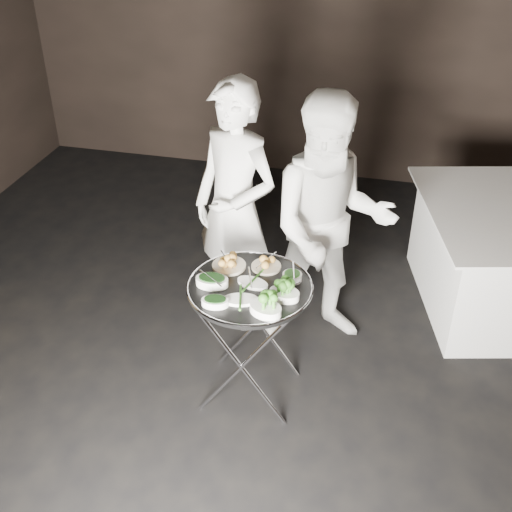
% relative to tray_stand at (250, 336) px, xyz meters
% --- Properties ---
extents(floor, '(6.00, 7.00, 0.05)m').
position_rel_tray_stand_xyz_m(floor, '(-0.11, -0.21, -0.49)').
color(floor, black).
rests_on(floor, ground).
extents(wall_back, '(6.00, 0.05, 3.00)m').
position_rel_tray_stand_xyz_m(wall_back, '(-0.11, 3.32, 1.04)').
color(wall_back, black).
rests_on(wall_back, floor).
extents(tray_stand, '(0.56, 0.47, 0.82)m').
position_rel_tray_stand_xyz_m(tray_stand, '(0.00, 0.00, 0.00)').
color(tray_stand, silver).
rests_on(tray_stand, floor).
extents(serving_tray, '(0.73, 0.73, 0.04)m').
position_rel_tray_stand_xyz_m(serving_tray, '(0.00, 0.00, 0.37)').
color(serving_tray, black).
rests_on(serving_tray, tray_stand).
extents(potato_plate_a, '(0.22, 0.22, 0.07)m').
position_rel_tray_stand_xyz_m(potato_plate_a, '(-0.17, 0.16, 0.41)').
color(potato_plate_a, beige).
rests_on(potato_plate_a, serving_tray).
extents(potato_plate_b, '(0.18, 0.18, 0.06)m').
position_rel_tray_stand_xyz_m(potato_plate_b, '(0.05, 0.21, 0.41)').
color(potato_plate_b, beige).
rests_on(potato_plate_b, serving_tray).
extents(greens_bowl, '(0.11, 0.11, 0.07)m').
position_rel_tray_stand_xyz_m(greens_bowl, '(0.22, 0.12, 0.41)').
color(greens_bowl, white).
rests_on(greens_bowl, serving_tray).
extents(asparagus_plate_a, '(0.21, 0.15, 0.04)m').
position_rel_tray_stand_xyz_m(asparagus_plate_a, '(0.01, 0.02, 0.39)').
color(asparagus_plate_a, white).
rests_on(asparagus_plate_a, serving_tray).
extents(asparagus_plate_b, '(0.22, 0.15, 0.04)m').
position_rel_tray_stand_xyz_m(asparagus_plate_b, '(-0.02, -0.15, 0.39)').
color(asparagus_plate_b, white).
rests_on(asparagus_plate_b, serving_tray).
extents(spinach_bowl_a, '(0.20, 0.13, 0.08)m').
position_rel_tray_stand_xyz_m(spinach_bowl_a, '(-0.21, -0.04, 0.41)').
color(spinach_bowl_a, white).
rests_on(spinach_bowl_a, serving_tray).
extents(spinach_bowl_b, '(0.17, 0.12, 0.06)m').
position_rel_tray_stand_xyz_m(spinach_bowl_b, '(-0.14, -0.22, 0.41)').
color(spinach_bowl_b, white).
rests_on(spinach_bowl_b, serving_tray).
extents(broccoli_bowl_a, '(0.19, 0.15, 0.07)m').
position_rel_tray_stand_xyz_m(broccoli_bowl_a, '(0.22, -0.06, 0.41)').
color(broccoli_bowl_a, white).
rests_on(broccoli_bowl_a, serving_tray).
extents(broccoli_bowl_b, '(0.23, 0.20, 0.08)m').
position_rel_tray_stand_xyz_m(broccoli_bowl_b, '(0.14, -0.22, 0.41)').
color(broccoli_bowl_b, white).
rests_on(broccoli_bowl_b, serving_tray).
extents(serving_utensils, '(0.59, 0.44, 0.01)m').
position_rel_tray_stand_xyz_m(serving_utensils, '(0.02, 0.07, 0.43)').
color(serving_utensils, silver).
rests_on(serving_utensils, serving_tray).
extents(waiter_left, '(0.77, 0.66, 1.79)m').
position_rel_tray_stand_xyz_m(waiter_left, '(-0.29, 0.75, 0.43)').
color(waiter_left, white).
rests_on(waiter_left, floor).
extents(waiter_right, '(1.02, 0.89, 1.78)m').
position_rel_tray_stand_xyz_m(waiter_right, '(0.36, 0.70, 0.43)').
color(waiter_right, white).
rests_on(waiter_right, floor).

